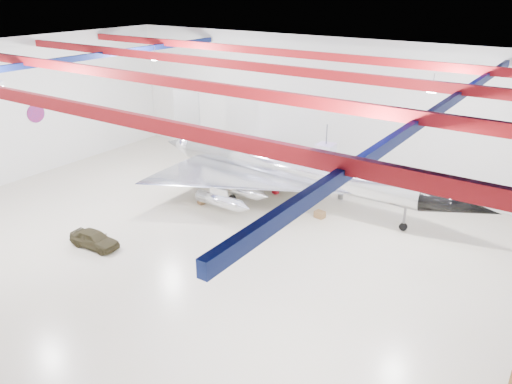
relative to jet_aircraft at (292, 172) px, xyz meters
The scene contains 14 objects.
floor 8.69m from the jet_aircraft, 92.49° to the right, with size 40.00×40.00×0.00m, color beige.
wall_back 7.37m from the jet_aircraft, 93.15° to the left, with size 40.00×40.00×0.00m, color silver.
wall_left 22.25m from the jet_aircraft, 157.65° to the right, with size 30.00×30.00×0.00m, color silver.
ceiling 12.08m from the jet_aircraft, 92.49° to the right, with size 40.00×40.00×0.00m, color #0A0F38.
ceiling_structure 11.60m from the jet_aircraft, 92.49° to the right, with size 39.50×29.50×1.08m.
wall_roundel 21.45m from the jet_aircraft, 162.57° to the right, with size 1.50×1.50×0.10m, color #B21414.
jet_aircraft is the anchor object (origin of this frame).
jeep 14.13m from the jet_aircraft, 116.64° to the right, with size 1.30×3.23×1.10m, color #342E1A.
crate_ply 6.86m from the jet_aircraft, 142.07° to the right, with size 0.52×0.41×0.36m, color olive.
toolbox_red 2.86m from the jet_aircraft, 159.23° to the left, with size 0.44×0.35×0.31m, color #A6101C.
engine_drum 6.56m from the jet_aircraft, 77.07° to the right, with size 0.44×0.44×0.40m, color #59595B.
parts_bin 3.82m from the jet_aircraft, 21.78° to the right, with size 0.66×0.53×0.46m, color olive.
oil_barrel 4.29m from the jet_aircraft, 80.82° to the right, with size 0.59×0.47×0.41m, color olive.
spares_box 4.30m from the jet_aircraft, 42.88° to the left, with size 0.39×0.39×0.36m, color #59595B.
Camera 1 is at (17.10, -20.46, 14.83)m, focal length 35.00 mm.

